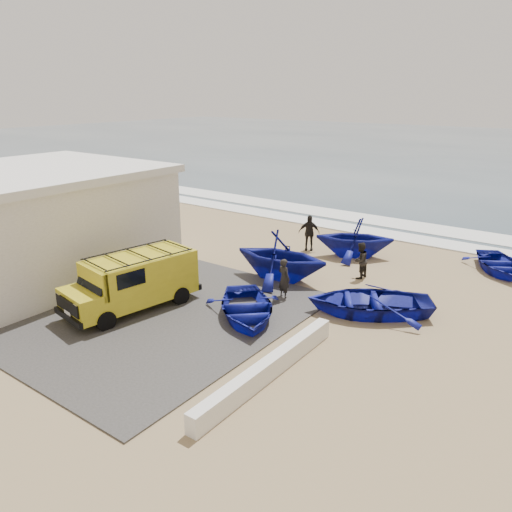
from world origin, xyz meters
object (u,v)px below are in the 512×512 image
Objects in this scene: boat_mid_left at (281,256)px; boat_far_left at (355,237)px; parapet at (269,369)px; fisherman_back at (309,233)px; van at (134,280)px; fisherman_front at (284,279)px; boat_near_right at (369,301)px; boat_far_right at (499,264)px; boat_near_left at (246,308)px; building at (31,222)px; fisherman_middle at (360,260)px.

boat_mid_left reaches higher than boat_far_left.
boat_far_left reaches higher than parapet.
boat_mid_left is at bearing -105.98° from fisherman_back.
van is 1.25× the size of boat_mid_left.
van is 3.19× the size of fisherman_front.
fisherman_front reaches higher than boat_near_right.
boat_far_right is at bearing 60.25° from van.
boat_far_right reaches higher than parapet.
boat_far_left is (-3.10, 5.32, 0.48)m from boat_near_right.
boat_near_left is 11.45m from boat_far_right.
parapet is at bearing -156.13° from boat_mid_left.
boat_near_right is 4.32m from boat_mid_left.
parapet is 12.80m from boat_far_right.
parapet is 3.97× the size of fisherman_front.
boat_far_right is 8.27m from fisherman_back.
boat_mid_left is 4.57m from boat_far_left.
boat_near_right is at bearing 85.34° from parapet.
boat_far_right is at bearing -109.75° from fisherman_front.
van is at bearing -129.67° from fisherman_back.
building is 12.68m from parapet.
building is 10.25m from boat_mid_left.
van is 14.86m from boat_far_right.
fisherman_front is at bearing -15.12° from fisherman_middle.
fisherman_middle is (-4.40, -4.13, 0.40)m from boat_far_right.
building is 13.85m from boat_far_left.
boat_far_right is 9.60m from fisherman_front.
van is 1.39× the size of boat_far_left.
boat_far_left reaches higher than boat_near_right.
boat_mid_left is (2.53, 5.30, -0.05)m from van.
boat_near_left is 0.96× the size of boat_mid_left.
fisherman_back is at bearing -113.92° from fisherman_middle.
parapet is 5.37m from boat_near_right.
van is (-6.28, 0.92, 0.78)m from parapet.
boat_near_right is at bearing 42.96° from van.
van is at bearing 160.44° from boat_near_left.
boat_near_right is 3.13m from fisherman_front.
fisherman_middle is (1.34, 3.55, -0.01)m from fisherman_front.
fisherman_back is (-5.29, 4.96, 0.42)m from boat_near_right.
boat_far_left is at bearing -144.12° from fisherman_middle.
boat_far_right is (6.88, 6.18, -0.66)m from boat_mid_left.
van reaches higher than boat_near_left.
building is 12.12m from fisherman_back.
fisherman_front is (0.05, 2.20, 0.38)m from boat_near_left.
building is 6.22× the size of fisherman_front.
parapet is at bearing 1.21° from van.
fisherman_back is at bearing 90.91° from van.
boat_near_left is 2.46× the size of fisherman_middle.
boat_near_left reaches higher than parapet.
boat_mid_left reaches higher than boat_near_right.
parapet is at bearing -133.88° from boat_far_right.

